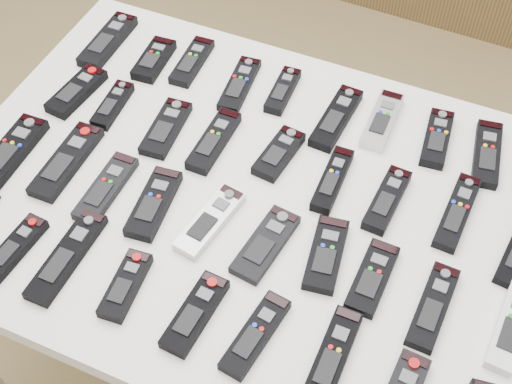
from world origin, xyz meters
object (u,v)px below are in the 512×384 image
at_px(remote_0, 108,41).
at_px(remote_17, 457,212).
at_px(remote_8, 487,154).
at_px(remote_14, 279,154).
at_px(remote_24, 265,244).
at_px(remote_19, 12,151).
at_px(remote_10, 77,91).
at_px(remote_35, 332,357).
at_px(remote_1, 154,60).
at_px(remote_20, 66,161).
at_px(remote_23, 210,221).
at_px(remote_21, 106,188).
at_px(remote_25, 326,254).
at_px(remote_12, 166,128).
at_px(remote_31, 67,256).
at_px(remote_5, 336,118).
at_px(remote_6, 382,121).
at_px(remote_3, 240,85).
at_px(remote_22, 154,204).
at_px(remote_28, 511,326).
at_px(remote_26, 372,278).
at_px(table, 256,216).
at_px(remote_33, 195,313).
at_px(remote_13, 214,141).
at_px(remote_30, 15,248).
at_px(remote_32, 126,285).
at_px(remote_27, 433,307).
at_px(remote_2, 192,62).
at_px(remote_11, 113,105).
at_px(remote_34, 255,335).
at_px(remote_4, 283,91).
at_px(remote_16, 387,200).
at_px(remote_15, 332,180).

distance_m(remote_0, remote_17, 0.90).
xyz_separation_m(remote_8, remote_14, (-0.40, -0.17, 0.00)).
bearing_deg(remote_24, remote_19, -172.98).
height_order(remote_10, remote_35, same).
distance_m(remote_1, remote_20, 0.35).
bearing_deg(remote_23, remote_20, -174.21).
relative_size(remote_21, remote_25, 1.10).
distance_m(remote_12, remote_31, 0.36).
bearing_deg(remote_5, remote_6, 22.19).
bearing_deg(remote_3, remote_31, -106.00).
height_order(remote_10, remote_22, same).
height_order(remote_12, remote_28, same).
distance_m(remote_17, remote_26, 0.23).
relative_size(remote_5, remote_35, 1.01).
bearing_deg(remote_20, remote_26, -2.23).
bearing_deg(table, remote_5, 74.39).
relative_size(remote_6, remote_31, 0.80).
xyz_separation_m(remote_0, remote_33, (0.52, -0.57, 0.00)).
bearing_deg(remote_0, remote_28, -20.69).
bearing_deg(remote_13, remote_30, -119.26).
bearing_deg(remote_33, remote_19, 163.99).
relative_size(remote_22, remote_32, 1.19).
bearing_deg(remote_24, remote_0, 153.23).
bearing_deg(remote_12, remote_27, -21.80).
distance_m(remote_2, remote_21, 0.41).
xyz_separation_m(remote_11, remote_13, (0.25, -0.01, 0.00)).
distance_m(remote_25, remote_31, 0.48).
bearing_deg(remote_27, remote_17, 95.01).
bearing_deg(remote_22, remote_27, -6.67).
xyz_separation_m(remote_26, remote_32, (-0.40, -0.20, 0.00)).
relative_size(remote_8, remote_34, 1.05).
bearing_deg(remote_11, remote_20, -95.22).
bearing_deg(remote_0, remote_21, -60.27).
height_order(table, remote_6, remote_6).
distance_m(remote_4, remote_6, 0.23).
bearing_deg(remote_27, remote_10, 168.52).
xyz_separation_m(remote_16, remote_33, (-0.23, -0.38, -0.00)).
relative_size(remote_22, remote_33, 1.04).
xyz_separation_m(remote_3, remote_31, (-0.10, -0.55, 0.00)).
bearing_deg(remote_31, remote_32, -4.94).
distance_m(remote_5, remote_15, 0.18).
relative_size(remote_5, remote_32, 1.33).
relative_size(remote_23, remote_35, 0.94).
bearing_deg(remote_20, remote_30, -83.12).
distance_m(remote_25, remote_28, 0.34).
relative_size(remote_21, remote_32, 1.25).
height_order(remote_1, remote_32, same).
bearing_deg(remote_4, remote_34, -74.97).
height_order(remote_6, remote_14, remote_6).
height_order(remote_3, remote_33, remote_33).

